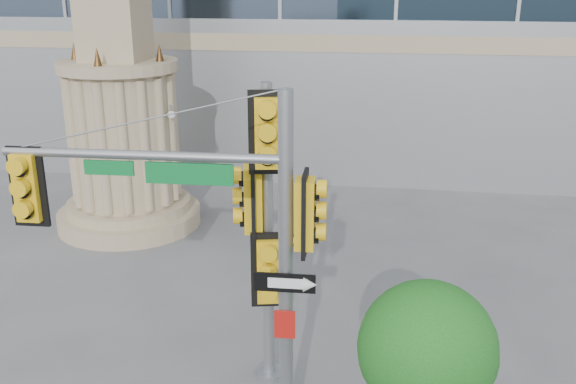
# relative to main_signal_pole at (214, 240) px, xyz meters

# --- Properties ---
(monument) EXTENTS (4.40, 4.40, 16.60)m
(monument) POSITION_rel_main_signal_pole_xyz_m (-5.34, 9.44, 1.82)
(monument) COLOR tan
(monument) RESTS_ON ground
(main_signal_pole) EXTENTS (4.63, 0.56, 5.96)m
(main_signal_pole) POSITION_rel_main_signal_pole_xyz_m (0.00, 0.00, 0.00)
(main_signal_pole) COLOR slate
(main_signal_pole) RESTS_ON ground
(secondary_signal_pole) EXTENTS (1.05, 0.76, 5.73)m
(secondary_signal_pole) POSITION_rel_main_signal_pole_xyz_m (0.40, 1.90, -0.33)
(secondary_signal_pole) COLOR slate
(secondary_signal_pole) RESTS_ON ground
(street_tree) EXTENTS (2.09, 2.04, 3.26)m
(street_tree) POSITION_rel_main_signal_pole_xyz_m (3.23, -0.14, -1.55)
(street_tree) COLOR tan
(street_tree) RESTS_ON ground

